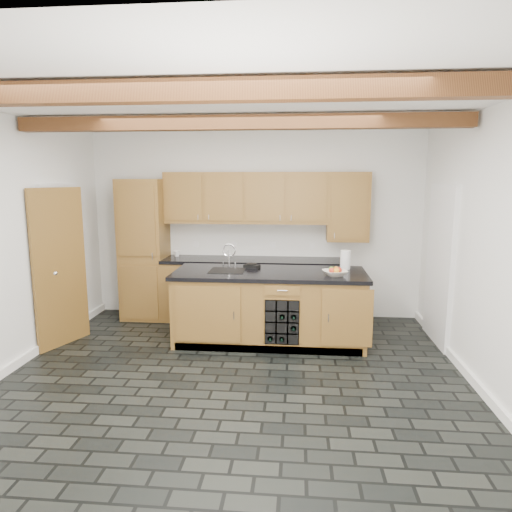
{
  "coord_description": "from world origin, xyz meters",
  "views": [
    {
      "loc": [
        0.65,
        -4.42,
        2.11
      ],
      "look_at": [
        0.17,
        0.8,
        1.21
      ],
      "focal_mm": 32.0,
      "sensor_mm": 36.0,
      "label": 1
    }
  ],
  "objects": [
    {
      "name": "fruit_cluster",
      "position": [
        1.11,
        1.11,
        1.0
      ],
      "size": [
        0.16,
        0.17,
        0.07
      ],
      "color": "#B22D17",
      "rests_on": "fruit_bowl"
    },
    {
      "name": "ground",
      "position": [
        0.0,
        0.0,
        0.0
      ],
      "size": [
        5.0,
        5.0,
        0.0
      ],
      "primitive_type": "plane",
      "color": "black",
      "rests_on": "ground"
    },
    {
      "name": "back_cabinetry",
      "position": [
        -0.38,
        2.24,
        0.98
      ],
      "size": [
        3.65,
        0.62,
        2.2
      ],
      "color": "olive",
      "rests_on": "ground"
    },
    {
      "name": "faucet",
      "position": [
        -0.25,
        1.33,
        0.96
      ],
      "size": [
        0.45,
        0.4,
        0.34
      ],
      "color": "black",
      "rests_on": "island"
    },
    {
      "name": "kitchen_scale",
      "position": [
        0.05,
        1.51,
        0.96
      ],
      "size": [
        0.23,
        0.18,
        0.06
      ],
      "rotation": [
        0.0,
        0.0,
        -0.39
      ],
      "color": "black",
      "rests_on": "island"
    },
    {
      "name": "mug",
      "position": [
        -1.19,
        2.31,
        0.98
      ],
      "size": [
        0.1,
        0.1,
        0.09
      ],
      "primitive_type": "imported",
      "rotation": [
        0.0,
        0.0,
        0.04
      ],
      "color": "white",
      "rests_on": "back_cabinetry"
    },
    {
      "name": "room_shell",
      "position": [
        -0.09,
        0.53,
        1.53
      ],
      "size": [
        5.01,
        5.0,
        5.0
      ],
      "color": "white",
      "rests_on": "ground"
    },
    {
      "name": "fruit_bowl",
      "position": [
        1.11,
        1.11,
        0.97
      ],
      "size": [
        0.37,
        0.37,
        0.07
      ],
      "primitive_type": "imported",
      "rotation": [
        0.0,
        0.0,
        0.38
      ],
      "color": "beige",
      "rests_on": "island"
    },
    {
      "name": "island",
      "position": [
        0.31,
        1.28,
        0.46
      ],
      "size": [
        2.48,
        0.96,
        0.93
      ],
      "color": "olive",
      "rests_on": "ground"
    },
    {
      "name": "paper_towel",
      "position": [
        1.28,
        1.55,
        1.05
      ],
      "size": [
        0.13,
        0.13,
        0.25
      ],
      "primitive_type": "cylinder",
      "color": "white",
      "rests_on": "island"
    }
  ]
}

